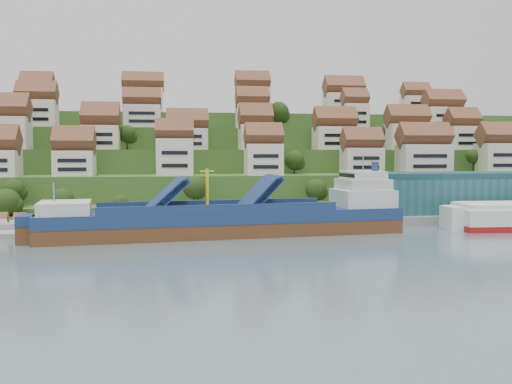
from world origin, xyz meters
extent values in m
plane|color=slate|center=(0.00, 0.00, 0.00)|extent=(300.00, 300.00, 0.00)
cube|color=gray|center=(20.00, 15.00, 1.10)|extent=(180.00, 14.00, 2.20)
cube|color=gray|center=(-58.00, 12.00, 0.50)|extent=(45.00, 20.00, 1.00)
cube|color=#2D4C1E|center=(0.00, 86.00, 2.00)|extent=(260.00, 128.00, 4.00)
cube|color=#2D4C1E|center=(0.00, 91.00, 5.50)|extent=(260.00, 118.00, 11.00)
cube|color=#2D4C1E|center=(0.00, 99.00, 9.00)|extent=(260.00, 102.00, 18.00)
cube|color=#2D4C1E|center=(0.00, 107.00, 12.50)|extent=(260.00, 86.00, 25.00)
cube|color=#2D4C1E|center=(0.00, 116.00, 15.50)|extent=(260.00, 68.00, 31.00)
cube|color=silver|center=(-51.10, 39.64, 14.34)|extent=(10.20, 8.57, 6.68)
cube|color=silver|center=(-24.92, 37.37, 15.94)|extent=(9.70, 7.03, 9.89)
cube|color=silver|center=(-0.88, 36.53, 15.25)|extent=(9.77, 7.62, 8.50)
cube|color=silver|center=(28.22, 39.79, 14.74)|extent=(10.93, 7.73, 7.47)
cube|color=silver|center=(45.83, 37.23, 15.23)|extent=(14.25, 8.26, 8.47)
cube|color=silver|center=(70.39, 39.79, 15.44)|extent=(11.12, 8.31, 8.87)
cube|color=silver|center=(-72.18, 54.14, 22.61)|extent=(13.16, 8.90, 9.22)
cube|color=silver|center=(-45.68, 53.57, 21.46)|extent=(10.33, 8.98, 6.92)
cube|color=silver|center=(-20.84, 54.81, 21.15)|extent=(11.78, 7.90, 6.29)
cube|color=silver|center=(-0.56, 52.97, 21.73)|extent=(9.46, 8.56, 7.46)
cube|color=silver|center=(25.27, 56.88, 21.59)|extent=(12.71, 8.36, 7.18)
cube|color=silver|center=(48.66, 55.65, 22.07)|extent=(12.95, 8.18, 8.14)
cube|color=silver|center=(67.28, 55.08, 21.78)|extent=(9.78, 8.04, 7.55)
cube|color=silver|center=(-66.43, 69.03, 29.15)|extent=(11.64, 7.86, 8.29)
cube|color=silver|center=(-34.59, 70.38, 28.67)|extent=(11.57, 7.30, 7.34)
cube|color=silver|center=(1.00, 69.78, 28.96)|extent=(10.25, 7.79, 7.92)
cube|color=silver|center=(36.36, 70.65, 29.30)|extent=(8.36, 7.14, 8.60)
cube|color=silver|center=(68.99, 71.76, 28.93)|extent=(13.02, 8.47, 7.86)
cube|color=silver|center=(-70.14, 87.35, 34.74)|extent=(10.39, 8.03, 7.48)
cube|color=silver|center=(-34.91, 88.34, 35.33)|extent=(13.78, 7.51, 8.65)
cube|color=silver|center=(3.71, 87.50, 35.61)|extent=(11.75, 8.15, 9.22)
cube|color=silver|center=(38.19, 88.86, 34.97)|extent=(14.03, 8.73, 7.93)
cube|color=silver|center=(67.35, 90.77, 34.79)|extent=(10.01, 7.05, 7.59)
ellipsoid|color=#253E14|center=(-63.66, 27.93, 8.14)|extent=(5.40, 5.40, 5.40)
ellipsoid|color=#253E14|center=(11.16, 26.11, 7.61)|extent=(5.59, 5.59, 5.59)
ellipsoid|color=#253E14|center=(-20.30, 26.29, 8.45)|extent=(5.66, 5.66, 5.66)
ellipsoid|color=#253E14|center=(53.04, 43.11, 15.38)|extent=(4.31, 4.31, 4.31)
ellipsoid|color=#253E14|center=(64.58, 43.11, 16.00)|extent=(4.43, 4.43, 4.43)
ellipsoid|color=#253E14|center=(9.37, 43.66, 14.99)|extent=(5.66, 5.66, 5.66)
ellipsoid|color=#253E14|center=(41.60, 59.83, 23.80)|extent=(4.57, 4.57, 4.57)
ellipsoid|color=#253E14|center=(-50.28, 59.38, 22.05)|extent=(5.64, 5.64, 5.64)
ellipsoid|color=#253E14|center=(-38.65, 57.97, 22.75)|extent=(5.28, 5.28, 5.28)
ellipsoid|color=#253E14|center=(10.45, 73.21, 30.75)|extent=(7.10, 7.10, 7.10)
ellipsoid|color=#253E14|center=(34.45, 75.94, 30.59)|extent=(4.94, 4.94, 4.94)
ellipsoid|color=#253E14|center=(40.10, 73.97, 29.18)|extent=(4.59, 4.59, 4.59)
ellipsoid|color=#253E14|center=(-63.00, 19.00, 5.93)|extent=(6.20, 6.20, 6.20)
ellipsoid|color=#253E14|center=(-50.65, 19.00, 6.36)|extent=(5.13, 5.13, 5.13)
ellipsoid|color=#253E14|center=(-37.72, 19.00, 5.46)|extent=(3.73, 3.73, 3.73)
cube|color=#22555D|center=(52.00, 17.00, 7.20)|extent=(60.00, 15.00, 10.00)
cylinder|color=gray|center=(18.00, 10.00, 6.20)|extent=(0.16, 0.16, 8.00)
cube|color=maroon|center=(18.60, 10.00, 9.80)|extent=(1.20, 0.05, 0.80)
cube|color=white|center=(-62.00, 11.50, 2.10)|extent=(2.40, 2.20, 2.20)
cube|color=white|center=(-58.00, 10.00, 2.10)|extent=(2.40, 2.20, 2.20)
cube|color=white|center=(-54.00, 11.50, 2.10)|extent=(2.40, 2.20, 2.20)
cube|color=#57331A|center=(-15.03, -0.17, 1.00)|extent=(75.54, 18.56, 4.79)
cube|color=navy|center=(-15.03, -0.17, 4.12)|extent=(75.55, 18.68, 2.49)
cube|color=beige|center=(-46.52, -3.18, 6.52)|extent=(10.58, 11.79, 2.49)
cube|color=#262628|center=(-16.93, -0.35, 5.37)|extent=(48.65, 14.29, 0.29)
cube|color=navy|center=(-27.43, -1.35, 8.63)|extent=(8.16, 11.22, 6.63)
cube|color=navy|center=(-8.35, 0.47, 8.63)|extent=(7.80, 11.19, 7.01)
cylinder|color=yellow|center=(-18.84, -0.53, 9.59)|extent=(0.73, 0.73, 8.63)
cube|color=beige|center=(15.52, 2.75, 7.19)|extent=(12.49, 11.97, 3.84)
cube|color=beige|center=(15.52, 2.75, 10.26)|extent=(10.47, 10.65, 2.40)
cube|color=beige|center=(15.52, 2.75, 12.27)|extent=(8.46, 9.32, 1.73)
cylinder|color=navy|center=(18.38, 3.02, 14.09)|extent=(1.67, 1.67, 2.11)
camera|label=1|loc=(-26.94, -116.86, 17.26)|focal=40.00mm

